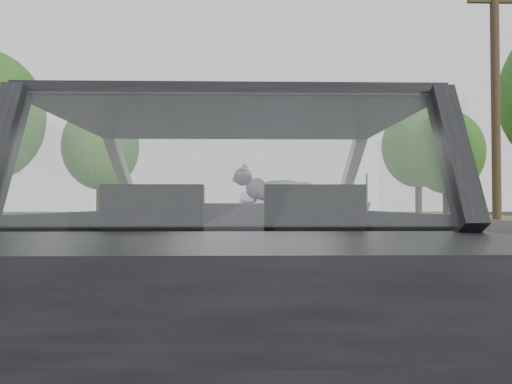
{
  "coord_description": "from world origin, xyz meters",
  "views": [
    {
      "loc": [
        0.05,
        -2.88,
        0.99
      ],
      "look_at": [
        0.13,
        0.52,
        1.08
      ],
      "focal_mm": 35.0,
      "sensor_mm": 36.0,
      "label": 1
    }
  ],
  "objects_px": {
    "subject_car": "(235,251)",
    "highway_sign": "(367,198)",
    "utility_pole": "(496,108)",
    "other_car": "(261,208)",
    "cat": "(283,190)"
  },
  "relations": [
    {
      "from": "subject_car",
      "to": "highway_sign",
      "type": "bearing_deg",
      "value": 74.53
    },
    {
      "from": "other_car",
      "to": "utility_pole",
      "type": "relative_size",
      "value": 0.71
    },
    {
      "from": "cat",
      "to": "highway_sign",
      "type": "bearing_deg",
      "value": 88.24
    },
    {
      "from": "subject_car",
      "to": "highway_sign",
      "type": "height_order",
      "value": "highway_sign"
    },
    {
      "from": "cat",
      "to": "other_car",
      "type": "relative_size",
      "value": 0.13
    },
    {
      "from": "other_car",
      "to": "highway_sign",
      "type": "distance_m",
      "value": 7.57
    },
    {
      "from": "subject_car",
      "to": "cat",
      "type": "xyz_separation_m",
      "value": [
        0.32,
        0.67,
        0.37
      ]
    },
    {
      "from": "other_car",
      "to": "highway_sign",
      "type": "bearing_deg",
      "value": 26.4
    },
    {
      "from": "other_car",
      "to": "utility_pole",
      "type": "height_order",
      "value": "utility_pole"
    },
    {
      "from": "other_car",
      "to": "cat",
      "type": "bearing_deg",
      "value": -98.0
    },
    {
      "from": "subject_car",
      "to": "cat",
      "type": "bearing_deg",
      "value": 64.06
    },
    {
      "from": "other_car",
      "to": "utility_pole",
      "type": "bearing_deg",
      "value": -70.93
    },
    {
      "from": "subject_car",
      "to": "utility_pole",
      "type": "relative_size",
      "value": 0.57
    },
    {
      "from": "highway_sign",
      "to": "cat",
      "type": "bearing_deg",
      "value": -90.15
    },
    {
      "from": "subject_car",
      "to": "highway_sign",
      "type": "relative_size",
      "value": 1.42
    }
  ]
}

